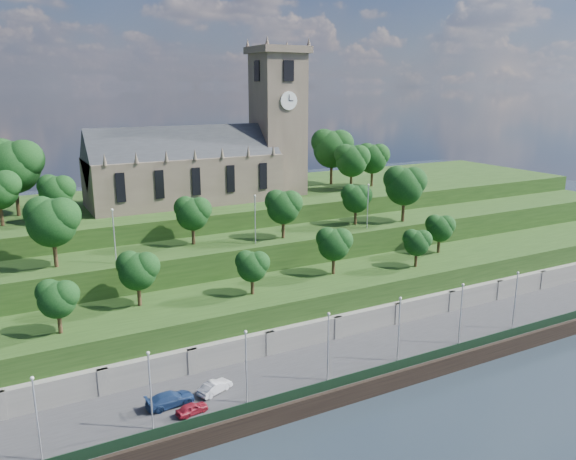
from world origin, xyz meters
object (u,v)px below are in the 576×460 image
car_right (170,399)px  church (210,157)px  car_left (192,408)px  car_middle (215,387)px

car_right → church: bearing=-30.6°
car_left → car_middle: 4.44m
car_left → church: bearing=-32.7°
car_middle → car_right: size_ratio=0.80×
church → car_middle: church is taller
car_left → car_right: size_ratio=0.66×
church → car_right: bearing=-116.5°
church → car_left: (-18.56, -42.76, -19.95)m
car_left → car_right: bearing=22.0°
church → car_middle: bearing=-110.6°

